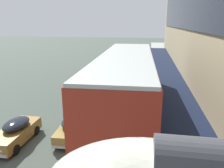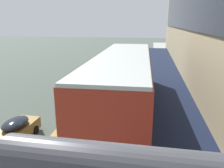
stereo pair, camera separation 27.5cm
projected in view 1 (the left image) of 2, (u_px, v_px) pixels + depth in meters
name	position (u px, v px, depth m)	size (l,w,h in m)	color
transit_bus_kerbside_front	(125.00, 112.00, 11.36)	(3.06, 11.02, 6.50)	#B93321
sedan_lead_near	(87.00, 75.00, 31.25)	(1.79, 4.30, 1.60)	#A91C14
sedan_trailing_mid	(74.00, 126.00, 15.78)	(2.09, 4.68, 1.51)	#A27E38
sedan_lead_mid	(120.00, 66.00, 37.87)	(2.00, 5.05, 1.53)	navy
sedan_trailing_near	(16.00, 132.00, 14.91)	(1.81, 4.39, 1.61)	olive
sedan_oncoming_front	(132.00, 49.00, 60.59)	(1.89, 4.58, 1.52)	navy
vw_van	(131.00, 93.00, 21.98)	(2.05, 4.62, 1.96)	#B5BCC2
pedestrian_at_kerb	(184.00, 151.00, 11.98)	(0.60, 0.35, 1.86)	#2B2A11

